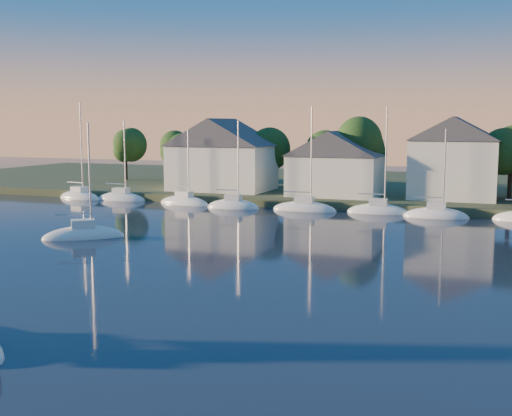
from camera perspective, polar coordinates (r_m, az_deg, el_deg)
The scene contains 9 objects.
ground at distance 27.22m, azimuth -10.88°, elevation -14.25°, with size 260.00×260.00×0.00m, color black.
shoreline_land at distance 97.81m, azimuth 13.05°, elevation 1.49°, with size 160.00×50.00×2.00m, color #333F25.
wooden_dock at distance 75.26m, azimuth 10.55°, elevation -0.23°, with size 120.00×3.00×1.00m, color brown.
clubhouse_west at distance 87.05m, azimuth -3.02°, elevation 4.86°, with size 13.65×9.45×9.64m.
clubhouse_centre at distance 80.90m, azimuth 7.11°, elevation 4.04°, with size 11.55×8.40×8.08m.
clubhouse_east at distance 80.63m, azimuth 17.20°, elevation 4.36°, with size 10.50×8.40×9.80m.
tree_line at distance 85.18m, azimuth 13.38°, elevation 5.44°, with size 93.40×5.40×8.90m.
moored_fleet at distance 73.18m, azimuth 7.04°, elevation -0.30°, with size 79.50×2.40×12.05m.
drifting_sailboat_left at distance 58.40m, azimuth -15.08°, elevation -2.50°, with size 7.01×6.23×11.17m.
Camera 1 is at (13.59, -21.33, 10.07)m, focal length 45.00 mm.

